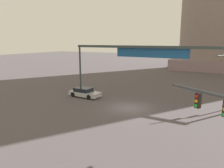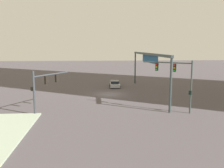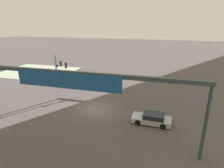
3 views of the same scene
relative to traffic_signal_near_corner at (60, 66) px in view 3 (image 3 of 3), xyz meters
The scene contains 6 objects.
ground_plane 13.49m from the traffic_signal_near_corner, 139.34° to the left, with size 202.76×202.76×0.00m, color #4D474B.
sidewalk_corner 11.40m from the traffic_signal_near_corner, 33.45° to the right, with size 15.72×11.73×0.15m, color #A0B097.
traffic_signal_near_corner is the anchor object (origin of this frame).
overhead_sign_gantry 18.15m from the traffic_signal_near_corner, 123.36° to the left, with size 23.68×0.43×6.80m.
sedan_car_approaching 20.20m from the traffic_signal_near_corner, 149.50° to the left, with size 4.42×2.09×1.21m.
fire_hydrant_on_curb 11.08m from the traffic_signal_near_corner, 44.61° to the right, with size 0.33×0.22×0.71m.
Camera 3 is at (-8.06, 20.99, 10.97)m, focal length 30.31 mm.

